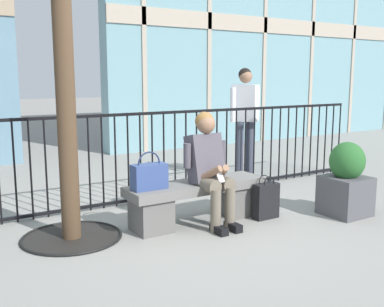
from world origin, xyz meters
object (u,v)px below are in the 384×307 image
object	(u,v)px
planter	(346,181)
bystander_at_railing	(245,115)
seated_person_with_phone	(209,165)
shopping_bag	(266,201)
handbag_on_bench	(149,176)
stone_bench	(197,198)

from	to	relation	value
planter	bystander_at_railing	bearing A→B (deg)	83.88
seated_person_with_phone	shopping_bag	bearing A→B (deg)	-14.62
bystander_at_railing	handbag_on_bench	bearing A→B (deg)	-148.31
seated_person_with_phone	bystander_at_railing	size ratio (longest dim) A/B	0.71
handbag_on_bench	stone_bench	bearing A→B (deg)	0.99
shopping_bag	planter	world-z (taller)	planter
stone_bench	planter	size ratio (longest dim) A/B	1.88
handbag_on_bench	planter	world-z (taller)	planter
bystander_at_railing	seated_person_with_phone	bearing A→B (deg)	-137.51
seated_person_with_phone	shopping_bag	size ratio (longest dim) A/B	2.46
stone_bench	bystander_at_railing	distance (m)	2.46
seated_person_with_phone	bystander_at_railing	world-z (taller)	bystander_at_railing
seated_person_with_phone	handbag_on_bench	size ratio (longest dim) A/B	3.12
handbag_on_bench	shopping_bag	bearing A→B (deg)	-12.46
handbag_on_bench	bystander_at_railing	bearing A→B (deg)	31.69
planter	handbag_on_bench	bearing A→B (deg)	162.96
stone_bench	shopping_bag	size ratio (longest dim) A/B	3.25
handbag_on_bench	planter	distance (m)	2.29
stone_bench	seated_person_with_phone	distance (m)	0.41
stone_bench	shopping_bag	world-z (taller)	shopping_bag
stone_bench	handbag_on_bench	world-z (taller)	handbag_on_bench
seated_person_with_phone	bystander_at_railing	xyz separation A→B (m)	(1.75, 1.61, 0.35)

